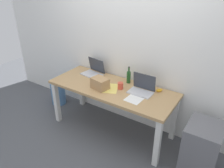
% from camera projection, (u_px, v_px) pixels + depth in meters
% --- Properties ---
extents(ground_plane, '(8.00, 8.00, 0.00)m').
position_uv_depth(ground_plane, '(112.00, 128.00, 3.52)').
color(ground_plane, '#515459').
extents(back_wall, '(5.20, 0.08, 2.60)m').
position_uv_depth(back_wall, '(128.00, 43.00, 3.24)').
color(back_wall, white).
rests_on(back_wall, ground).
extents(desk, '(1.86, 0.73, 0.75)m').
position_uv_depth(desk, '(112.00, 93.00, 3.22)').
color(desk, tan).
rests_on(desk, ground).
extents(laptop_left, '(0.36, 0.30, 0.25)m').
position_uv_depth(laptop_left, '(94.00, 71.00, 3.55)').
color(laptop_left, silver).
rests_on(laptop_left, desk).
extents(laptop_right, '(0.33, 0.22, 0.25)m').
position_uv_depth(laptop_right, '(142.00, 88.00, 3.02)').
color(laptop_right, silver).
rests_on(laptop_right, desk).
extents(beer_bottle, '(0.06, 0.06, 0.25)m').
position_uv_depth(beer_bottle, '(129.00, 77.00, 3.26)').
color(beer_bottle, '#1E5123').
rests_on(beer_bottle, desk).
extents(computer_mouse, '(0.10, 0.12, 0.03)m').
position_uv_depth(computer_mouse, '(159.00, 90.00, 3.05)').
color(computer_mouse, gold).
rests_on(computer_mouse, desk).
extents(cardboard_box, '(0.26, 0.21, 0.16)m').
position_uv_depth(cardboard_box, '(100.00, 83.00, 3.11)').
color(cardboard_box, tan).
rests_on(cardboard_box, desk).
extents(coffee_mug, '(0.08, 0.08, 0.09)m').
position_uv_depth(coffee_mug, '(120.00, 86.00, 3.11)').
color(coffee_mug, '#D84C38').
rests_on(coffee_mug, desk).
extents(paper_sheet_center, '(0.31, 0.36, 0.00)m').
position_uv_depth(paper_sheet_center, '(110.00, 88.00, 3.14)').
color(paper_sheet_center, '#F4E06B').
rests_on(paper_sheet_center, desk).
extents(paper_sheet_front_right, '(0.23, 0.31, 0.00)m').
position_uv_depth(paper_sheet_front_right, '(136.00, 98.00, 2.90)').
color(paper_sheet_front_right, white).
rests_on(paper_sheet_front_right, desk).
extents(water_cooler_jug, '(0.26, 0.26, 0.48)m').
position_uv_depth(water_cooler_jug, '(58.00, 93.00, 4.11)').
color(water_cooler_jug, '#598CC6').
rests_on(water_cooler_jug, ground).
extents(filing_cabinet, '(0.40, 0.48, 0.65)m').
position_uv_depth(filing_cabinet, '(201.00, 147.00, 2.68)').
color(filing_cabinet, slate).
rests_on(filing_cabinet, ground).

